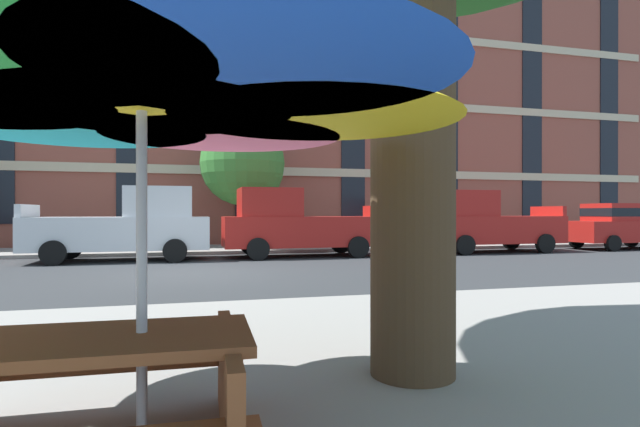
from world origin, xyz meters
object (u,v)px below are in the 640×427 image
pickup_red_downstreet (484,224)px  pickup_white (129,226)px  picnic_table (80,390)px  street_tree_middle (244,166)px  patio_umbrella (141,68)px  pickup_red_midblock (295,225)px  sedan_red (621,225)px

pickup_red_downstreet → pickup_white: bearing=180.0°
pickup_red_downstreet → picnic_table: size_ratio=2.78×
street_tree_middle → pickup_white: bearing=-138.1°
patio_umbrella → picnic_table: size_ratio=2.06×
pickup_red_midblock → pickup_red_downstreet: same height
patio_umbrella → sedan_red: bearing=37.4°
pickup_red_midblock → pickup_red_downstreet: bearing=0.0°
pickup_white → patio_umbrella: patio_umbrella is taller
pickup_red_midblock → street_tree_middle: size_ratio=1.03×
pickup_red_downstreet → picnic_table: (-10.78, -12.74, -0.54)m
pickup_red_downstreet → sedan_red: bearing=-0.0°
pickup_white → street_tree_middle: size_ratio=1.03×
pickup_red_midblock → sedan_red: size_ratio=1.16×
picnic_table → sedan_red: bearing=37.0°
pickup_white → pickup_red_downstreet: (12.00, 0.00, 0.00)m
pickup_white → sedan_red: pickup_white is taller
pickup_white → sedan_red: size_ratio=1.16×
pickup_white → street_tree_middle: (3.76, 3.37, 2.20)m
sedan_red → street_tree_middle: street_tree_middle is taller
sedan_red → pickup_white: bearing=180.0°
sedan_red → pickup_red_downstreet: bearing=180.0°
sedan_red → patio_umbrella: patio_umbrella is taller
picnic_table → pickup_white: bearing=95.5°
street_tree_middle → picnic_table: (-2.54, -16.11, -2.74)m
pickup_white → sedan_red: 18.12m
pickup_red_downstreet → patio_umbrella: (-10.48, -12.70, 1.21)m
sedan_red → patio_umbrella: size_ratio=1.17×
pickup_red_midblock → picnic_table: pickup_red_midblock is taller
pickup_red_downstreet → street_tree_middle: size_ratio=1.03×
street_tree_middle → picnic_table: street_tree_middle is taller
street_tree_middle → patio_umbrella: 16.26m
pickup_white → patio_umbrella: 12.85m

